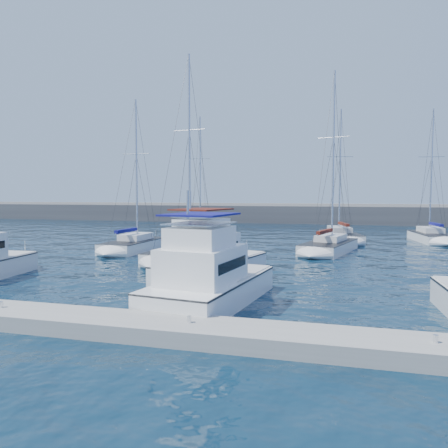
% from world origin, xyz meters
% --- Properties ---
extents(ground, '(220.00, 220.00, 0.00)m').
position_xyz_m(ground, '(0.00, 0.00, 0.00)').
color(ground, black).
rests_on(ground, ground).
extents(breakwater, '(160.00, 6.00, 4.45)m').
position_xyz_m(breakwater, '(0.00, 52.00, 1.05)').
color(breakwater, '#424244').
rests_on(breakwater, ground).
extents(dock, '(40.00, 2.20, 0.60)m').
position_xyz_m(dock, '(0.00, -11.00, 0.30)').
color(dock, gray).
rests_on(dock, ground).
extents(dock_cleat_near_port, '(0.16, 0.16, 0.25)m').
position_xyz_m(dock_cleat_near_port, '(-8.00, -11.00, 0.72)').
color(dock_cleat_near_port, silver).
rests_on(dock_cleat_near_port, dock).
extents(dock_cleat_centre, '(0.16, 0.16, 0.25)m').
position_xyz_m(dock_cleat_centre, '(0.00, -11.00, 0.72)').
color(dock_cleat_centre, silver).
rests_on(dock_cleat_centre, dock).
extents(dock_cleat_near_stbd, '(0.16, 0.16, 0.25)m').
position_xyz_m(dock_cleat_near_stbd, '(8.00, -11.00, 0.72)').
color(dock_cleat_near_stbd, silver).
rests_on(dock_cleat_near_stbd, dock).
extents(motor_yacht_port_inner, '(5.37, 9.23, 4.69)m').
position_xyz_m(motor_yacht_port_inner, '(-2.50, -0.40, 1.13)').
color(motor_yacht_port_inner, white).
rests_on(motor_yacht_port_inner, ground).
extents(motor_yacht_stbd_inner, '(4.61, 8.86, 4.69)m').
position_xyz_m(motor_yacht_stbd_inner, '(-0.76, -6.25, 1.13)').
color(motor_yacht_stbd_inner, white).
rests_on(motor_yacht_stbd_inner, ground).
extents(sailboat_mid_a, '(3.31, 7.65, 13.97)m').
position_xyz_m(sailboat_mid_a, '(-12.92, 10.32, 0.52)').
color(sailboat_mid_a, white).
rests_on(sailboat_mid_a, ground).
extents(sailboat_mid_b, '(4.24, 8.42, 16.15)m').
position_xyz_m(sailboat_mid_b, '(-6.44, 6.11, 0.54)').
color(sailboat_mid_b, silver).
rests_on(sailboat_mid_b, ground).
extents(sailboat_mid_d, '(5.14, 8.84, 16.23)m').
position_xyz_m(sailboat_mid_d, '(4.16, 13.87, 0.54)').
color(sailboat_mid_d, silver).
rests_on(sailboat_mid_d, ground).
extents(sailboat_back_a, '(3.98, 8.61, 15.82)m').
position_xyz_m(sailboat_back_a, '(-13.28, 30.17, 0.53)').
color(sailboat_back_a, white).
rests_on(sailboat_back_a, ground).
extents(sailboat_back_b, '(4.95, 9.46, 14.72)m').
position_xyz_m(sailboat_back_b, '(5.08, 23.70, 0.51)').
color(sailboat_back_b, silver).
rests_on(sailboat_back_b, ground).
extents(sailboat_back_c, '(4.02, 8.17, 14.61)m').
position_xyz_m(sailboat_back_c, '(14.55, 25.58, 0.52)').
color(sailboat_back_c, white).
rests_on(sailboat_back_c, ground).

